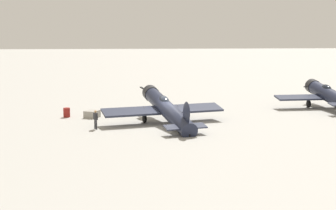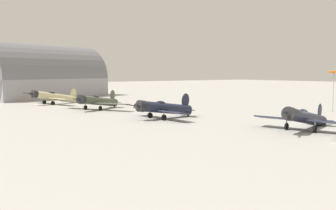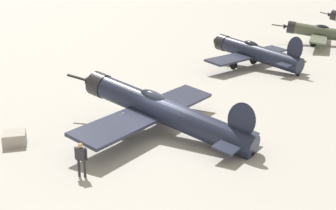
# 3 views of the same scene
# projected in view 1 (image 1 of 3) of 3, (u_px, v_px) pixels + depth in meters

# --- Properties ---
(ground_plane) EXTENTS (400.00, 400.00, 0.00)m
(ground_plane) POSITION_uv_depth(u_px,v_px,m) (168.00, 125.00, 41.75)
(ground_plane) COLOR #A8A59E
(airplane_foreground) EXTENTS (11.15, 12.27, 3.26)m
(airplane_foreground) POSITION_uv_depth(u_px,v_px,m) (166.00, 109.00, 42.04)
(airplane_foreground) COLOR #1E2338
(airplane_foreground) RESTS_ON ground_plane
(airplane_mid_apron) EXTENTS (10.94, 10.58, 3.51)m
(airplane_mid_apron) POSITION_uv_depth(u_px,v_px,m) (328.00, 95.00, 50.68)
(airplane_mid_apron) COLOR #1E2338
(airplane_mid_apron) RESTS_ON ground_plane
(ground_crew_mechanic) EXTENTS (0.41, 0.56, 1.61)m
(ground_crew_mechanic) POSITION_uv_depth(u_px,v_px,m) (96.00, 118.00, 39.93)
(ground_crew_mechanic) COLOR #2D2D33
(ground_crew_mechanic) RESTS_ON ground_plane
(equipment_crate) EXTENTS (1.61, 1.67, 0.68)m
(equipment_crate) POSITION_uv_depth(u_px,v_px,m) (92.00, 114.00, 45.53)
(equipment_crate) COLOR #9E998E
(equipment_crate) RESTS_ON ground_plane
(fuel_drum) EXTENTS (0.67, 0.67, 0.89)m
(fuel_drum) POSITION_uv_depth(u_px,v_px,m) (67.00, 112.00, 45.76)
(fuel_drum) COLOR maroon
(fuel_drum) RESTS_ON ground_plane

